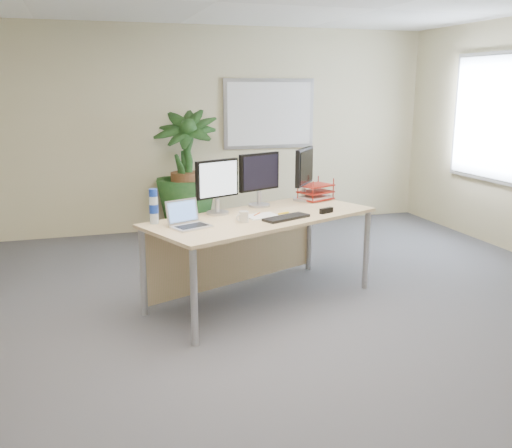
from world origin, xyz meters
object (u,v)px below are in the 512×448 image
object	(u,v)px
monitor_left	(217,183)
monitor_right	(259,176)
desk	(254,232)
floor_plant	(186,178)
laptop	(187,220)

from	to	relation	value
monitor_left	monitor_right	distance (m)	0.50
desk	floor_plant	distance (m)	2.52
monitor_right	laptop	xyz separation A→B (m)	(-0.81, -0.59, -0.24)
floor_plant	monitor_right	xyz separation A→B (m)	(0.30, -2.22, 0.34)
floor_plant	laptop	bearing A→B (deg)	-100.18
desk	laptop	xyz separation A→B (m)	(-0.66, -0.30, 0.23)
desk	monitor_right	size ratio (longest dim) A/B	4.43
floor_plant	monitor_left	size ratio (longest dim) A/B	3.06
floor_plant	monitor_right	world-z (taller)	floor_plant
monitor_left	laptop	world-z (taller)	monitor_left
desk	floor_plant	world-z (taller)	floor_plant
monitor_right	floor_plant	bearing A→B (deg)	97.76
desk	floor_plant	bearing A→B (deg)	93.53
desk	monitor_left	world-z (taller)	monitor_left
monitor_left	monitor_right	xyz separation A→B (m)	(0.46, 0.21, 0.01)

